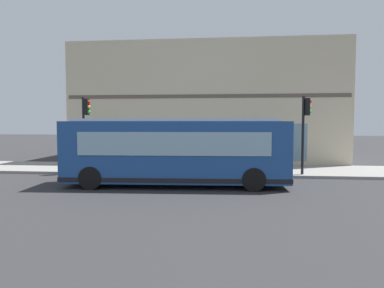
# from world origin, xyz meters

# --- Properties ---
(ground) EXTENTS (120.00, 120.00, 0.00)m
(ground) POSITION_xyz_m (0.00, 0.00, 0.00)
(ground) COLOR #2D2D30
(sidewalk_curb) EXTENTS (4.71, 40.00, 0.15)m
(sidewalk_curb) POSITION_xyz_m (4.95, 0.00, 0.07)
(sidewalk_curb) COLOR gray
(sidewalk_curb) RESTS_ON ground
(building_corner) EXTENTS (9.02, 18.85, 8.33)m
(building_corner) POSITION_xyz_m (11.79, 0.00, 4.16)
(building_corner) COLOR beige
(building_corner) RESTS_ON ground
(city_bus_nearside) EXTENTS (3.06, 10.16, 3.07)m
(city_bus_nearside) POSITION_xyz_m (-0.12, 0.72, 1.55)
(city_bus_nearside) COLOR #1E478C
(city_bus_nearside) RESTS_ON ground
(traffic_light_near_corner) EXTENTS (0.32, 0.49, 4.10)m
(traffic_light_near_corner) POSITION_xyz_m (3.11, -5.64, 3.01)
(traffic_light_near_corner) COLOR black
(traffic_light_near_corner) RESTS_ON sidewalk_curb
(traffic_light_down_block) EXTENTS (0.32, 0.49, 4.15)m
(traffic_light_down_block) POSITION_xyz_m (3.24, 6.38, 3.04)
(traffic_light_down_block) COLOR black
(traffic_light_down_block) RESTS_ON sidewalk_curb
(fire_hydrant) EXTENTS (0.35, 0.35, 0.74)m
(fire_hydrant) POSITION_xyz_m (4.15, 1.07, 0.51)
(fire_hydrant) COLOR yellow
(fire_hydrant) RESTS_ON sidewalk_curb
(pedestrian_near_hydrant) EXTENTS (0.32, 0.32, 1.57)m
(pedestrian_near_hydrant) POSITION_xyz_m (4.43, -4.62, 1.04)
(pedestrian_near_hydrant) COLOR #99994C
(pedestrian_near_hydrant) RESTS_ON sidewalk_curb
(pedestrian_walking_along_curb) EXTENTS (0.32, 0.32, 1.73)m
(pedestrian_walking_along_curb) POSITION_xyz_m (5.10, -3.75, 1.15)
(pedestrian_walking_along_curb) COLOR #99994C
(pedestrian_walking_along_curb) RESTS_ON sidewalk_curb
(pedestrian_near_building_entrance) EXTENTS (0.32, 0.32, 1.80)m
(pedestrian_near_building_entrance) POSITION_xyz_m (5.06, 7.20, 1.19)
(pedestrian_near_building_entrance) COLOR #3F8C4C
(pedestrian_near_building_entrance) RESTS_ON sidewalk_curb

